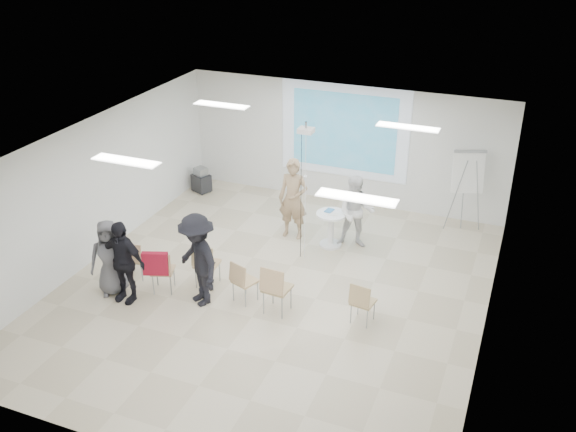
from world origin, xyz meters
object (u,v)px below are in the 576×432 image
at_px(player_left, 293,194).
at_px(flipchart_easel, 468,172).
at_px(chair_left_inner, 205,262).
at_px(chair_far_left, 135,257).
at_px(chair_left_mid, 162,269).
at_px(player_right, 356,208).
at_px(chair_center, 242,279).
at_px(pedestal_table, 331,227).
at_px(audience_left, 122,256).
at_px(chair_right_far, 362,300).
at_px(laptop, 207,262).
at_px(chair_right_inner, 275,286).
at_px(av_cart, 201,181).
at_px(audience_outer, 109,253).
at_px(audience_mid, 197,254).

height_order(player_left, flipchart_easel, player_left).
height_order(player_left, chair_left_inner, player_left).
height_order(chair_far_left, chair_left_mid, chair_left_mid).
xyz_separation_m(player_right, flipchart_easel, (2.08, 1.67, 0.52)).
distance_m(chair_left_mid, chair_center, 1.60).
bearing_deg(pedestal_table, audience_left, -130.57).
relative_size(chair_right_far, laptop, 2.42).
height_order(chair_right_inner, laptop, chair_right_inner).
distance_m(chair_left_mid, chair_right_inner, 2.31).
bearing_deg(flipchart_easel, laptop, -154.90).
distance_m(player_left, av_cart, 3.52).
bearing_deg(laptop, chair_center, 154.56).
bearing_deg(pedestal_table, chair_left_mid, -129.02).
bearing_deg(flipchart_easel, chair_center, -146.16).
distance_m(chair_far_left, chair_left_mid, 0.82).
height_order(pedestal_table, flipchart_easel, flipchart_easel).
bearing_deg(av_cart, player_left, -0.96).
distance_m(audience_outer, av_cart, 4.97).
height_order(chair_left_inner, audience_mid, audience_mid).
distance_m(pedestal_table, laptop, 2.98).
relative_size(chair_far_left, flipchart_easel, 0.43).
bearing_deg(player_right, chair_left_mid, -146.16).
height_order(chair_far_left, chair_right_inner, chair_right_inner).
xyz_separation_m(player_right, audience_mid, (-2.10, -3.22, 0.13)).
xyz_separation_m(player_left, chair_center, (0.08, -2.85, -0.54)).
bearing_deg(player_right, audience_left, -147.07).
bearing_deg(laptop, audience_mid, 98.73).
relative_size(player_left, chair_left_mid, 2.34).
bearing_deg(audience_mid, chair_left_inner, 141.07).
bearing_deg(chair_center, chair_right_inner, 10.72).
bearing_deg(chair_right_far, chair_far_left, -169.53).
bearing_deg(player_left, pedestal_table, -8.14).
xyz_separation_m(chair_left_inner, chair_center, (0.90, -0.23, -0.05)).
bearing_deg(chair_left_mid, chair_center, -10.14).
relative_size(player_right, audience_mid, 0.88).
bearing_deg(chair_far_left, flipchart_easel, 27.37).
bearing_deg(player_right, chair_left_inner, -143.44).
distance_m(laptop, audience_mid, 0.84).
xyz_separation_m(chair_right_far, audience_left, (-4.38, -0.89, 0.45)).
height_order(chair_center, laptop, chair_center).
xyz_separation_m(laptop, audience_outer, (-1.57, -0.94, 0.36)).
bearing_deg(chair_left_inner, chair_right_far, -6.74).
relative_size(player_left, player_right, 1.15).
distance_m(pedestal_table, player_left, 1.11).
xyz_separation_m(chair_far_left, chair_right_inner, (3.08, -0.10, 0.10)).
xyz_separation_m(chair_left_mid, audience_mid, (0.83, -0.03, 0.51)).
relative_size(chair_right_inner, laptop, 2.89).
xyz_separation_m(chair_right_inner, chair_right_far, (1.55, 0.28, -0.10)).
xyz_separation_m(pedestal_table, chair_center, (-0.85, -2.73, 0.05)).
relative_size(chair_right_inner, audience_mid, 0.48).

